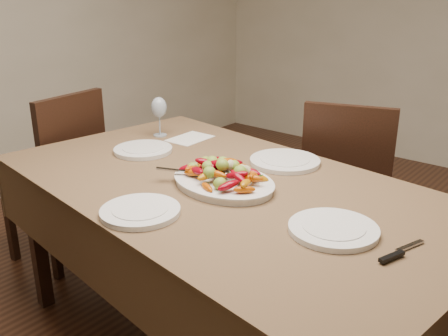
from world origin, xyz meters
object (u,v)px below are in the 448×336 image
object	(u,v)px
plate_far	(285,161)
plate_right	(333,229)
chair_left	(53,177)
serving_platter	(223,183)
plate_left	(143,150)
plate_near	(140,211)
wine_glass	(159,116)
dining_table	(224,271)
chair_far	(348,188)

from	to	relation	value
plate_far	plate_right	bearing A→B (deg)	-43.28
chair_left	serving_platter	world-z (taller)	chair_left
serving_platter	plate_far	bearing A→B (deg)	84.14
plate_left	serving_platter	bearing A→B (deg)	-8.66
plate_near	wine_glass	xyz separation A→B (m)	(-0.61, 0.66, 0.09)
dining_table	plate_far	bearing A→B (deg)	81.17
dining_table	plate_left	world-z (taller)	plate_left
chair_far	plate_near	size ratio (longest dim) A/B	3.63
plate_far	chair_left	bearing A→B (deg)	-165.77
plate_left	wine_glass	bearing A→B (deg)	119.54
chair_left	chair_far	bearing A→B (deg)	116.81
chair_left	plate_left	xyz separation A→B (m)	(0.70, 0.05, 0.29)
chair_far	wine_glass	size ratio (longest dim) A/B	4.64
plate_left	plate_near	bearing A→B (deg)	-42.41
dining_table	chair_far	xyz separation A→B (m)	(0.08, 0.90, 0.10)
serving_platter	chair_far	bearing A→B (deg)	85.74
serving_platter	plate_right	bearing A→B (deg)	-7.87
wine_glass	plate_near	bearing A→B (deg)	-47.52
plate_right	plate_far	bearing A→B (deg)	136.72
plate_left	wine_glass	xyz separation A→B (m)	(-0.13, 0.22, 0.09)
plate_left	plate_right	xyz separation A→B (m)	(1.02, -0.15, 0.00)
plate_left	plate_near	xyz separation A→B (m)	(0.48, -0.44, 0.00)
plate_far	serving_platter	bearing A→B (deg)	-95.86
plate_near	wine_glass	distance (m)	0.90
plate_left	plate_far	size ratio (longest dim) A/B	0.89
chair_far	serving_platter	world-z (taller)	chair_far
plate_right	wine_glass	distance (m)	1.21
serving_platter	plate_near	distance (m)	0.36
chair_far	serving_platter	distance (m)	0.97
plate_far	plate_near	world-z (taller)	same
plate_near	plate_left	bearing A→B (deg)	137.59
wine_glass	plate_far	bearing A→B (deg)	4.34
chair_far	wine_glass	xyz separation A→B (m)	(-0.73, -0.62, 0.39)
plate_right	plate_far	size ratio (longest dim) A/B	0.93
dining_table	plate_left	distance (m)	0.65
plate_far	plate_near	bearing A→B (deg)	-97.35
chair_far	plate_right	bearing A→B (deg)	94.23
plate_right	plate_near	distance (m)	0.62
chair_far	chair_left	size ratio (longest dim) A/B	1.00
chair_left	plate_right	world-z (taller)	chair_left
chair_left	plate_far	bearing A→B (deg)	96.77
dining_table	plate_far	world-z (taller)	plate_far
serving_platter	plate_left	distance (m)	0.54
plate_right	wine_glass	xyz separation A→B (m)	(-1.15, 0.37, 0.09)
wine_glass	dining_table	bearing A→B (deg)	-23.64
chair_left	plate_near	xyz separation A→B (m)	(1.18, -0.39, 0.29)
plate_right	wine_glass	world-z (taller)	wine_glass
chair_left	plate_near	world-z (taller)	chair_left
plate_right	wine_glass	size ratio (longest dim) A/B	1.33
chair_far	serving_platter	bearing A→B (deg)	67.04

